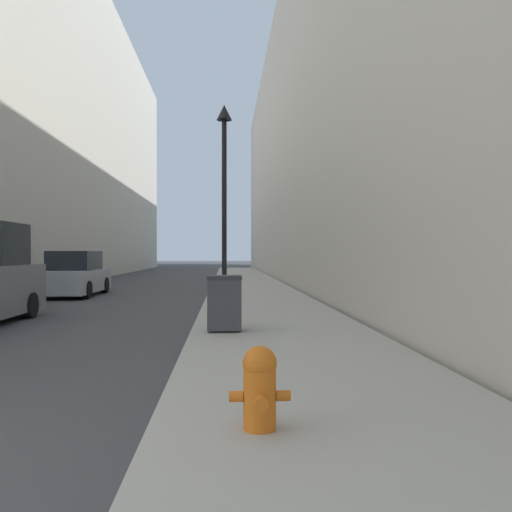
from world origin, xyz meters
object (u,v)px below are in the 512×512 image
object	(u,v)px
trash_bin	(224,302)
lamppost	(224,180)
fire_hydrant	(260,386)
parked_sedan_near	(75,276)

from	to	relation	value
trash_bin	lamppost	xyz separation A→B (m)	(-0.02, 4.91, 3.03)
lamppost	trash_bin	bearing A→B (deg)	-89.76
fire_hydrant	parked_sedan_near	distance (m)	16.27
fire_hydrant	lamppost	bearing A→B (deg)	91.87
fire_hydrant	lamppost	world-z (taller)	lamppost
trash_bin	lamppost	bearing A→B (deg)	90.24
parked_sedan_near	fire_hydrant	bearing A→B (deg)	-68.36
lamppost	parked_sedan_near	world-z (taller)	lamppost
parked_sedan_near	lamppost	bearing A→B (deg)	-41.11
fire_hydrant	parked_sedan_near	size ratio (longest dim) A/B	0.16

